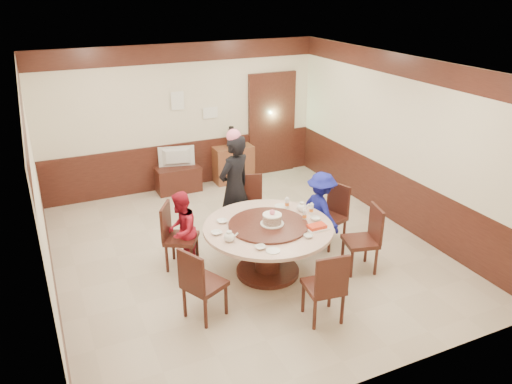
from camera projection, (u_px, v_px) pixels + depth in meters
name	position (u px, v px, depth m)	size (l,w,h in m)	color
room	(245.00, 186.00, 7.29)	(6.00, 6.04, 2.84)	beige
banquet_table	(268.00, 240.00, 6.93)	(1.79, 1.79, 0.78)	#3C1912
chair_0	(329.00, 226.00, 7.81)	(0.56, 0.55, 0.97)	#3C1912
chair_1	(251.00, 216.00, 8.13)	(0.54, 0.55, 0.97)	#3C1912
chair_2	(180.00, 247.00, 7.19)	(0.61, 0.60, 0.97)	#3C1912
chair_3	(204.00, 295.00, 6.10)	(0.59, 0.59, 0.97)	#3C1912
chair_4	(324.00, 298.00, 6.05)	(0.49, 0.50, 0.97)	#3C1912
chair_5	(361.00, 250.00, 7.11)	(0.54, 0.53, 0.97)	#3C1912
person_standing	(235.00, 188.00, 7.82)	(0.63, 0.41, 1.72)	black
person_red	(181.00, 231.00, 7.08)	(0.56, 0.44, 1.16)	#AE172B
person_blue	(321.00, 210.00, 7.62)	(0.79, 0.46, 1.23)	navy
birthday_cake	(272.00, 219.00, 6.80)	(0.33, 0.33, 0.21)	white
teapot_left	(229.00, 237.00, 6.42)	(0.17, 0.15, 0.13)	white
teapot_right	(302.00, 208.00, 7.25)	(0.17, 0.15, 0.13)	white
bowl_0	(222.00, 221.00, 6.93)	(0.14, 0.14, 0.04)	white
bowl_1	(308.00, 236.00, 6.53)	(0.13, 0.13, 0.04)	white
bowl_2	(260.00, 247.00, 6.26)	(0.14, 0.14, 0.03)	white
bowl_3	(315.00, 219.00, 7.00)	(0.15, 0.15, 0.05)	white
bowl_4	(217.00, 233.00, 6.61)	(0.14, 0.14, 0.04)	white
saucer_near	(273.00, 251.00, 6.20)	(0.18, 0.18, 0.01)	white
saucer_far	(281.00, 206.00, 7.43)	(0.18, 0.18, 0.01)	white
shrimp_platter	(317.00, 227.00, 6.75)	(0.30, 0.20, 0.06)	white
bottle_0	(305.00, 215.00, 6.96)	(0.06, 0.06, 0.16)	white
bottle_1	(311.00, 209.00, 7.15)	(0.06, 0.06, 0.16)	white
bottle_2	(287.00, 203.00, 7.33)	(0.06, 0.06, 0.16)	white
tv_stand	(178.00, 179.00, 9.81)	(0.85, 0.45, 0.50)	#3C1912
television	(177.00, 157.00, 9.63)	(0.70, 0.09, 0.40)	gray
side_cabinet	(233.00, 164.00, 10.24)	(0.80, 0.40, 0.75)	brown
thermos	(231.00, 138.00, 10.01)	(0.15, 0.15, 0.38)	silver
notice_left	(178.00, 101.00, 9.45)	(0.25, 0.00, 0.35)	white
notice_right	(211.00, 113.00, 9.81)	(0.30, 0.00, 0.22)	white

